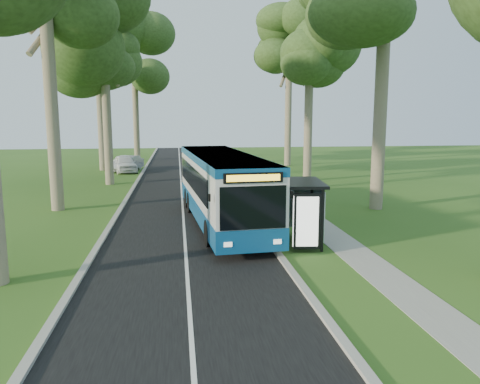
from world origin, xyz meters
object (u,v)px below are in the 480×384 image
object	(u,v)px
bus	(222,188)
car_silver	(127,163)
bus_shelter	(308,201)
litter_bin	(278,209)
bus_stop_sign	(269,202)
car_white	(125,164)

from	to	relation	value
bus	car_silver	bearing A→B (deg)	102.04
bus	bus_shelter	xyz separation A→B (m)	(3.09, -4.41, 0.06)
litter_bin	car_silver	bearing A→B (deg)	113.98
bus_shelter	car_silver	bearing A→B (deg)	116.32
bus_stop_sign	bus_shelter	size ratio (longest dim) A/B	0.73
bus_stop_sign	bus_shelter	bearing A→B (deg)	-85.13
car_white	car_silver	size ratio (longest dim) A/B	1.06
litter_bin	bus_shelter	bearing A→B (deg)	-89.50
litter_bin	car_silver	world-z (taller)	car_silver
bus_shelter	car_silver	xyz separation A→B (m)	(-10.07, 27.90, -1.11)
car_silver	car_white	bearing A→B (deg)	-78.24
bus	bus_stop_sign	world-z (taller)	bus
bus_stop_sign	car_white	size ratio (longest dim) A/B	0.49
litter_bin	car_white	xyz separation A→B (m)	(-10.15, 21.79, 0.33)
litter_bin	car_white	world-z (taller)	car_white
bus_stop_sign	bus_shelter	distance (m)	2.49
litter_bin	car_white	bearing A→B (deg)	114.98
litter_bin	bus_stop_sign	bearing A→B (deg)	-109.34
bus	car_white	bearing A→B (deg)	102.84
bus	bus_shelter	distance (m)	5.39
bus	car_white	size ratio (longest dim) A/B	2.78
bus_stop_sign	car_silver	world-z (taller)	bus_stop_sign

